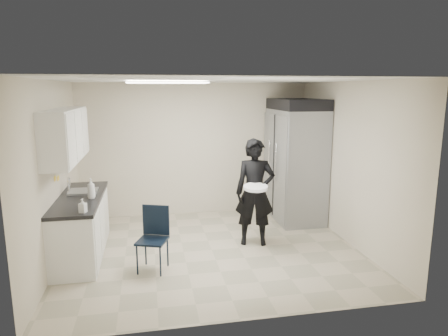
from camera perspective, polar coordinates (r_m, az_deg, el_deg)
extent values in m
plane|color=tan|center=(6.38, -1.78, -11.60)|extent=(4.50, 4.50, 0.00)
plane|color=white|center=(5.89, -1.94, 12.42)|extent=(4.50, 4.50, 0.00)
plane|color=beige|center=(7.96, -4.12, 2.67)|extent=(4.50, 0.00, 4.50)
plane|color=beige|center=(6.08, -23.29, -0.85)|extent=(0.00, 4.00, 4.00)
plane|color=beige|center=(6.72, 17.45, 0.62)|extent=(0.00, 4.00, 4.00)
cube|color=white|center=(6.22, -8.11, 11.98)|extent=(1.20, 0.60, 0.02)
cube|color=silver|center=(6.43, -19.69, -7.99)|extent=(0.60, 1.90, 0.86)
cube|color=black|center=(6.31, -19.96, -4.08)|extent=(0.64, 1.95, 0.05)
cube|color=gray|center=(6.55, -19.44, -3.64)|extent=(0.42, 0.40, 0.14)
cylinder|color=silver|center=(6.54, -21.26, -2.41)|extent=(0.02, 0.02, 0.24)
cube|color=silver|center=(6.16, -21.69, 4.37)|extent=(0.35, 1.80, 0.75)
cube|color=black|center=(7.32, -20.44, 3.79)|extent=(0.22, 0.30, 0.35)
cube|color=yellow|center=(6.19, -22.99, -1.38)|extent=(0.00, 0.12, 0.07)
cube|color=yellow|center=(6.39, -22.60, -1.35)|extent=(0.00, 0.12, 0.07)
cube|color=gray|center=(7.73, 10.15, 0.40)|extent=(0.80, 1.35, 2.10)
cube|color=black|center=(7.61, 10.45, 8.94)|extent=(0.80, 1.35, 0.20)
cube|color=black|center=(5.64, -10.22, -10.19)|extent=(0.49, 0.49, 0.86)
imported|color=black|center=(6.39, 4.44, -3.49)|extent=(0.71, 0.55, 1.72)
cylinder|color=silver|center=(6.11, 4.55, -2.78)|extent=(0.45, 0.45, 0.05)
imported|color=white|center=(6.11, -18.46, -2.79)|extent=(0.15, 0.15, 0.30)
imported|color=#B9B7C4|center=(5.46, -19.54, -5.09)|extent=(0.11, 0.11, 0.18)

